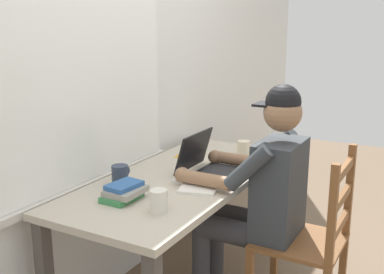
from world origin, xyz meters
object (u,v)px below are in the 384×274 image
laptop (208,165)px  book_stack_main (124,192)px  desk (182,191)px  computer_mouse (235,161)px  wooden_chair (310,241)px  coffee_mug_white (159,201)px  coffee_mug_spare (244,148)px  landscape_photo_print (184,156)px  seated_person (260,190)px  coffee_mug_dark (120,175)px

laptop → book_stack_main: bearing=162.1°
desk → computer_mouse: size_ratio=15.82×
wooden_chair → desk: bearing=96.1°
coffee_mug_white → coffee_mug_spare: 1.04m
coffee_mug_spare → landscape_photo_print: 0.38m
laptop → coffee_mug_spare: 0.46m
desk → wooden_chair: (0.07, -0.70, -0.16)m
seated_person → coffee_mug_dark: seated_person is taller
laptop → landscape_photo_print: laptop is taller
coffee_mug_dark → coffee_mug_spare: (0.83, -0.34, -0.01)m
coffee_mug_dark → computer_mouse: bearing=-30.6°
desk → coffee_mug_spare: (0.56, -0.13, 0.13)m
wooden_chair → coffee_mug_spare: size_ratio=7.83×
coffee_mug_white → landscape_photo_print: bearing=23.1°
desk → coffee_mug_spare: coffee_mug_spare is taller
coffee_mug_spare → book_stack_main: coffee_mug_spare is taller
laptop → coffee_mug_spare: size_ratio=2.78×
coffee_mug_spare → book_stack_main: (-0.99, 0.19, -0.01)m
desk → laptop: size_ratio=4.79×
seated_person → computer_mouse: bearing=43.2°
laptop → computer_mouse: 0.27m
coffee_mug_dark → landscape_photo_print: coffee_mug_dark is taller
coffee_mug_dark → laptop: bearing=-40.6°
coffee_mug_white → coffee_mug_dark: size_ratio=0.94×
coffee_mug_spare → coffee_mug_white: bearing=-178.0°
computer_mouse → landscape_photo_print: bearing=91.4°
wooden_chair → book_stack_main: (-0.51, 0.77, 0.29)m
seated_person → wooden_chair: bearing=-90.0°
seated_person → laptop: seated_person is taller
landscape_photo_print → coffee_mug_spare: bearing=-66.0°
wooden_chair → coffee_mug_dark: size_ratio=7.49×
desk → coffee_mug_spare: bearing=-13.0°
coffee_mug_spare → wooden_chair: bearing=-129.8°
computer_mouse → coffee_mug_white: bearing=-179.8°
desk → wooden_chair: bearing=-83.9°
computer_mouse → coffee_mug_dark: size_ratio=0.80×
coffee_mug_spare → laptop: bearing=177.5°
landscape_photo_print → coffee_mug_dark: bearing=168.7°
coffee_mug_dark → desk: bearing=-37.6°
desk → coffee_mug_white: size_ratio=13.60×
desk → wooden_chair: size_ratio=1.70×
wooden_chair → landscape_photo_print: size_ratio=7.16×
coffee_mug_spare → book_stack_main: size_ratio=0.59×
computer_mouse → coffee_mug_spare: (0.20, 0.03, 0.03)m
landscape_photo_print → computer_mouse: bearing=-98.0°
coffee_mug_dark → landscape_photo_print: bearing=-1.9°
computer_mouse → laptop: bearing=168.3°
laptop → coffee_mug_white: size_ratio=2.84×
seated_person → wooden_chair: size_ratio=1.33×
coffee_mug_spare → coffee_mug_dark: bearing=157.8°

